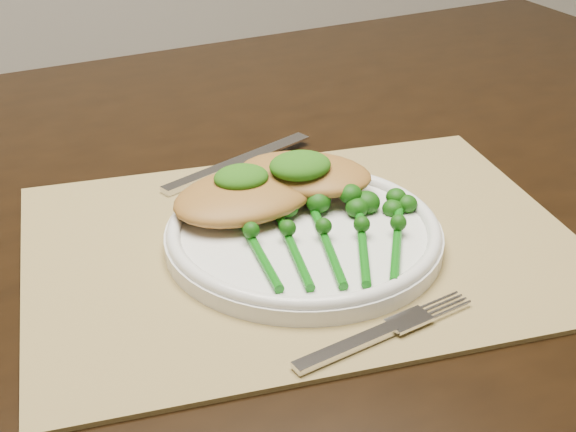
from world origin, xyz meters
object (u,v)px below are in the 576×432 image
object	(u,v)px
dinner_plate	(304,233)
broccolini_bundle	(328,246)
chicken_fillet_left	(246,195)
placemat	(303,244)

from	to	relation	value
dinner_plate	broccolini_bundle	xyz separation A→B (m)	(0.01, -0.04, 0.01)
dinner_plate	chicken_fillet_left	world-z (taller)	chicken_fillet_left
dinner_plate	chicken_fillet_left	xyz separation A→B (m)	(-0.04, 0.05, 0.02)
dinner_plate	chicken_fillet_left	size ratio (longest dim) A/B	1.72
placemat	broccolini_bundle	distance (m)	0.05
placemat	broccolini_bundle	bearing A→B (deg)	-76.27
placemat	chicken_fillet_left	bearing A→B (deg)	128.54
dinner_plate	broccolini_bundle	distance (m)	0.04
broccolini_bundle	dinner_plate	bearing A→B (deg)	114.52
dinner_plate	placemat	bearing A→B (deg)	88.98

